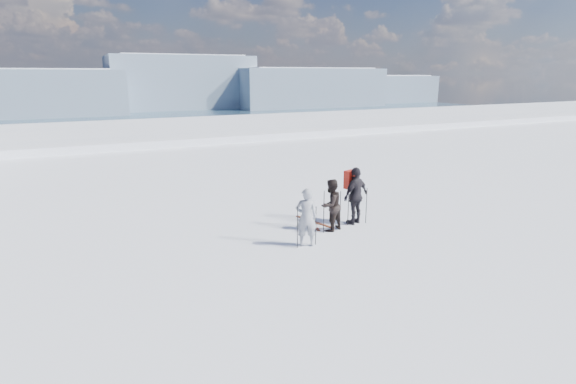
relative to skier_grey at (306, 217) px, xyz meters
name	(u,v)px	position (x,y,z in m)	size (l,w,h in m)	color
lake_basin	(174,208)	(1.63, 27.26, -7.34)	(820.00, 820.00, 71.62)	white
far_mountain_range	(109,87)	(31.23, 452.04, -8.04)	(770.00, 110.00, 53.00)	slate
skier_grey	(306,217)	(0.00, 0.00, 0.00)	(0.61, 0.40, 1.69)	#90939D
skier_dark	(331,205)	(1.28, 0.80, -0.02)	(0.80, 0.62, 1.64)	black
skier_pack	(356,196)	(2.36, 1.03, 0.10)	(1.10, 0.46, 1.88)	black
backpack	(351,157)	(2.28, 1.27, 1.33)	(0.40, 0.23, 0.59)	red
ski_poles	(333,214)	(1.24, 0.56, -0.22)	(3.02, 1.07, 1.34)	black
skis_loose	(312,222)	(1.15, 1.71, -0.83)	(0.61, 1.69, 0.03)	black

